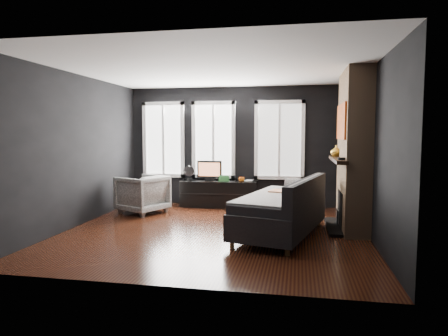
% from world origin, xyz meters
% --- Properties ---
extents(floor, '(5.00, 5.00, 0.00)m').
position_xyz_m(floor, '(0.00, 0.00, 0.00)').
color(floor, black).
rests_on(floor, ground).
extents(ceiling, '(5.00, 5.00, 0.00)m').
position_xyz_m(ceiling, '(0.00, 0.00, 2.70)').
color(ceiling, white).
rests_on(ceiling, ground).
extents(wall_back, '(5.00, 0.02, 2.70)m').
position_xyz_m(wall_back, '(0.00, 2.50, 1.35)').
color(wall_back, black).
rests_on(wall_back, ground).
extents(wall_left, '(0.02, 5.00, 2.70)m').
position_xyz_m(wall_left, '(-2.50, 0.00, 1.35)').
color(wall_left, black).
rests_on(wall_left, ground).
extents(wall_right, '(0.02, 5.00, 2.70)m').
position_xyz_m(wall_right, '(2.50, 0.00, 1.35)').
color(wall_right, black).
rests_on(wall_right, ground).
extents(windows, '(4.00, 0.16, 1.76)m').
position_xyz_m(windows, '(-0.45, 2.46, 2.38)').
color(windows, white).
rests_on(windows, wall_back).
extents(fireplace, '(0.70, 1.62, 2.70)m').
position_xyz_m(fireplace, '(2.30, 0.60, 1.35)').
color(fireplace, '#93724C').
rests_on(fireplace, floor).
extents(sofa, '(1.63, 2.43, 0.95)m').
position_xyz_m(sofa, '(1.10, -0.09, 0.48)').
color(sofa, '#242426').
rests_on(sofa, floor).
extents(stripe_pillow, '(0.14, 0.36, 0.35)m').
position_xyz_m(stripe_pillow, '(1.44, 0.26, 0.69)').
color(stripe_pillow, gray).
rests_on(stripe_pillow, sofa).
extents(armchair, '(1.08, 1.10, 0.87)m').
position_xyz_m(armchair, '(-1.80, 1.25, 0.43)').
color(armchair, silver).
rests_on(armchair, floor).
extents(media_console, '(1.74, 0.63, 0.59)m').
position_xyz_m(media_console, '(-0.38, 2.24, 0.29)').
color(media_console, black).
rests_on(media_console, floor).
extents(monitor, '(0.57, 0.13, 0.51)m').
position_xyz_m(monitor, '(-0.60, 2.26, 0.84)').
color(monitor, black).
rests_on(monitor, media_console).
extents(desk_fan, '(0.28, 0.28, 0.34)m').
position_xyz_m(desk_fan, '(-1.07, 2.24, 0.76)').
color(desk_fan, '#A2A2A2').
rests_on(desk_fan, media_console).
extents(mug, '(0.14, 0.11, 0.13)m').
position_xyz_m(mug, '(0.14, 2.18, 0.65)').
color(mug, orange).
rests_on(mug, media_console).
extents(book, '(0.17, 0.04, 0.23)m').
position_xyz_m(book, '(0.21, 2.34, 0.70)').
color(book, '#A0977F').
rests_on(book, media_console).
extents(storage_box, '(0.26, 0.21, 0.12)m').
position_xyz_m(storage_box, '(-0.26, 2.23, 0.65)').
color(storage_box, '#2F7934').
rests_on(storage_box, media_console).
extents(mantel_vase, '(0.22, 0.23, 0.20)m').
position_xyz_m(mantel_vase, '(2.05, 1.05, 1.33)').
color(mantel_vase, gold).
rests_on(mantel_vase, fireplace).
extents(mantel_clock, '(0.16, 0.16, 0.04)m').
position_xyz_m(mantel_clock, '(2.05, 0.05, 1.25)').
color(mantel_clock, black).
rests_on(mantel_clock, fireplace).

